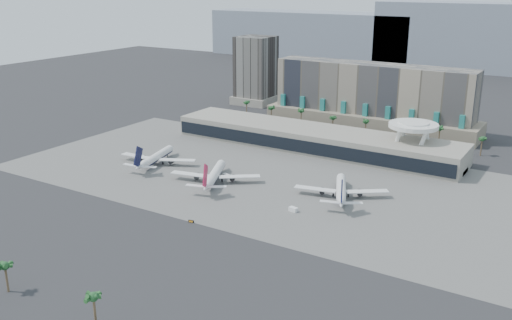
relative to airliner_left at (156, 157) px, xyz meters
The scene contains 16 objects.
ground 71.24m from the airliner_left, 34.50° to the right, with size 900.00×900.00×0.00m, color #232326.
apron_pad 60.56m from the airliner_left, 14.08° to the left, with size 260.00×130.00×0.06m, color #5B5B59.
mountain_ridge 439.10m from the airliner_left, 78.62° to the left, with size 680.00×60.00×70.00m.
hotel 151.21m from the airliner_left, 62.90° to the left, with size 140.00×30.00×42.00m.
office_tower 164.91m from the airliner_left, 102.83° to the left, with size 30.00×30.00×52.00m.
terminal 91.00m from the airliner_left, 49.87° to the left, with size 170.00×32.50×14.50m.
saucer_structure 137.31m from the airliner_left, 33.68° to the left, with size 26.00×26.00×21.89m.
palm_row 123.75m from the airliner_left, 57.92° to the left, with size 157.80×2.80×13.10m.
airliner_left is the anchor object (origin of this frame).
airliner_centre 43.41m from the airliner_left, ahead, with size 41.64×42.88×15.81m.
airliner_right 103.17m from the airliner_left, ahead, with size 40.00×41.20×15.17m.
service_vehicle_a 43.85m from the airliner_left, ahead, with size 3.88×1.90×1.90m, color silver.
service_vehicle_b 94.33m from the airliner_left, 11.43° to the right, with size 3.68×2.10×1.89m, color white.
taxiway_sign 80.59m from the airliner_left, 38.93° to the right, with size 2.41×0.83×1.09m.
near_palm_a 131.69m from the airliner_left, 69.36° to the right, with size 6.00×6.00×10.47m.
near_palm_b 152.71m from the airliner_left, 54.97° to the right, with size 6.00×6.00×13.51m.
Camera 1 is at (137.65, -176.85, 94.42)m, focal length 40.00 mm.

